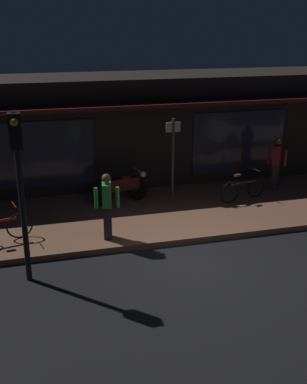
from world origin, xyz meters
TOP-DOWN VIEW (x-y plane):
  - ground_plane at (0.00, 0.00)m, footprint 60.00×60.00m
  - sidewalk_slab at (0.00, 3.00)m, footprint 18.00×4.00m
  - storefront_building at (0.00, 6.39)m, footprint 18.00×3.30m
  - motorcycle at (-0.96, 3.93)m, footprint 1.69×0.61m
  - bicycle_extra at (2.60, 3.18)m, footprint 1.62×0.53m
  - person_photographer at (-1.78, 1.57)m, footprint 0.62×0.41m
  - person_bystander at (4.03, 3.87)m, footprint 0.53×0.45m
  - sign_post at (0.66, 4.11)m, footprint 0.44×0.09m
  - traffic_light_pole at (-3.73, 0.23)m, footprint 0.24×0.33m

SIDE VIEW (x-z plane):
  - ground_plane at x=0.00m, z-range 0.00..0.00m
  - sidewalk_slab at x=0.00m, z-range 0.00..0.15m
  - bicycle_extra at x=2.60m, z-range 0.05..0.96m
  - motorcycle at x=-0.96m, z-range 0.16..1.13m
  - person_photographer at x=-1.78m, z-range 0.19..1.86m
  - person_bystander at x=4.03m, z-range 0.19..1.86m
  - sign_post at x=0.66m, z-range 0.31..2.71m
  - storefront_building at x=0.00m, z-range 0.00..3.60m
  - traffic_light_pole at x=-3.73m, z-range 0.68..4.28m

